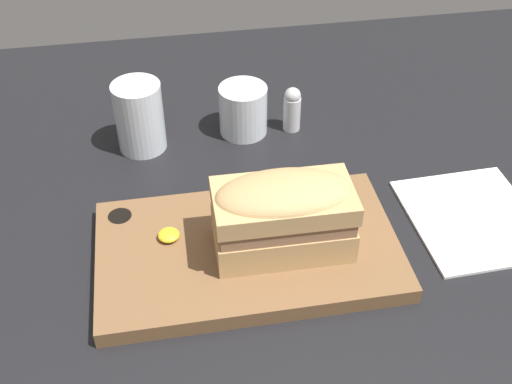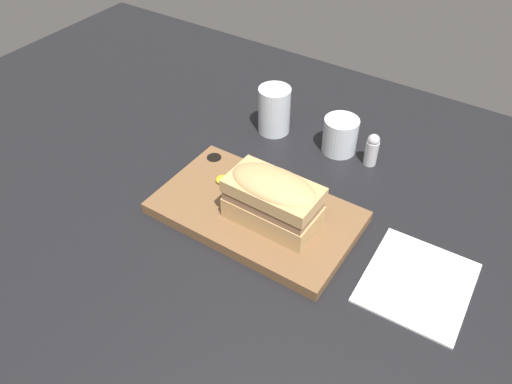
# 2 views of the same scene
# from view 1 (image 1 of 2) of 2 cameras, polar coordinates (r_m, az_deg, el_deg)

# --- Properties ---
(dining_table) EXTENTS (1.97, 1.10, 0.02)m
(dining_table) POSITION_cam_1_polar(r_m,az_deg,el_deg) (0.79, 5.74, -4.09)
(dining_table) COLOR black
(dining_table) RESTS_ON ground
(serving_board) EXTENTS (0.35, 0.20, 0.02)m
(serving_board) POSITION_cam_1_polar(r_m,az_deg,el_deg) (0.75, -0.80, -5.17)
(serving_board) COLOR brown
(serving_board) RESTS_ON dining_table
(sandwich) EXTENTS (0.15, 0.08, 0.09)m
(sandwich) POSITION_cam_1_polar(r_m,az_deg,el_deg) (0.70, 2.45, -1.82)
(sandwich) COLOR tan
(sandwich) RESTS_ON serving_board
(mustard_dollop) EXTENTS (0.03, 0.03, 0.01)m
(mustard_dollop) POSITION_cam_1_polar(r_m,az_deg,el_deg) (0.75, -7.76, -3.95)
(mustard_dollop) COLOR gold
(mustard_dollop) RESTS_ON serving_board
(water_glass) EXTENTS (0.07, 0.07, 0.10)m
(water_glass) POSITION_cam_1_polar(r_m,az_deg,el_deg) (0.91, -10.27, 6.25)
(water_glass) COLOR silver
(water_glass) RESTS_ON dining_table
(wine_glass) EXTENTS (0.07, 0.07, 0.07)m
(wine_glass) POSITION_cam_1_polar(r_m,az_deg,el_deg) (0.93, -1.15, 7.08)
(wine_glass) COLOR silver
(wine_glass) RESTS_ON dining_table
(napkin) EXTENTS (0.16, 0.18, 0.00)m
(napkin) POSITION_cam_1_polar(r_m,az_deg,el_deg) (0.84, 18.72, -2.21)
(napkin) COLOR white
(napkin) RESTS_ON dining_table
(salt_shaker) EXTENTS (0.03, 0.03, 0.07)m
(salt_shaker) POSITION_cam_1_polar(r_m,az_deg,el_deg) (0.94, 3.23, 7.43)
(salt_shaker) COLOR silver
(salt_shaker) RESTS_ON dining_table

